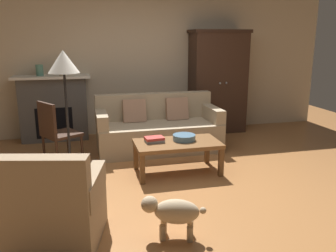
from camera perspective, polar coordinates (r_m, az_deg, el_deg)
ground_plane at (r=4.41m, az=1.24°, el=-8.99°), size 9.60×9.60×0.00m
back_wall at (r=6.56m, az=-4.57°, el=11.15°), size 7.20×0.10×2.80m
fireplace at (r=6.34m, az=-18.01°, el=2.84°), size 1.26×0.48×1.12m
armoire at (r=6.66m, az=8.04°, el=7.16°), size 1.06×0.57×1.88m
couch at (r=5.58m, az=-1.64°, el=-0.60°), size 1.92×0.86×0.86m
coffee_table at (r=4.58m, az=1.52°, el=-3.24°), size 1.10×0.60×0.42m
fruit_bowl at (r=4.63m, az=2.63°, el=-1.87°), size 0.30×0.30×0.08m
book_stack at (r=4.55m, az=-2.22°, el=-2.21°), size 0.25×0.19×0.07m
mantel_vase_jade at (r=6.26m, az=-20.12°, el=8.49°), size 0.12×0.12×0.19m
mantel_vase_bronze at (r=6.23m, az=-16.82°, el=9.06°), size 0.11×0.11×0.26m
armchair_near_left at (r=3.20m, az=-18.16°, el=-12.86°), size 0.92×0.92×0.88m
side_chair_wooden at (r=5.05m, az=-17.79°, el=-0.57°), size 0.61×0.61×0.90m
floor_lamp at (r=4.26m, az=-16.54°, el=8.77°), size 0.36×0.36×1.60m
dog at (r=3.18m, az=0.81°, el=-13.77°), size 0.55×0.32×0.39m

